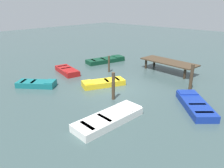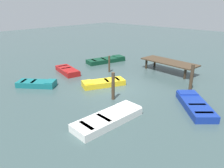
{
  "view_description": "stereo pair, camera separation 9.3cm",
  "coord_description": "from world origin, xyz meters",
  "views": [
    {
      "loc": [
        9.7,
        -10.41,
        5.7
      ],
      "look_at": [
        0.0,
        0.0,
        0.35
      ],
      "focal_mm": 34.56,
      "sensor_mm": 36.0,
      "label": 1
    },
    {
      "loc": [
        9.77,
        -10.35,
        5.7
      ],
      "look_at": [
        0.0,
        0.0,
        0.35
      ],
      "focal_mm": 34.56,
      "sensor_mm": 36.0,
      "label": 2
    }
  ],
  "objects": [
    {
      "name": "rowboat_white",
      "position": [
        3.05,
        -3.48,
        0.22
      ],
      "size": [
        1.53,
        3.93,
        0.46
      ],
      "rotation": [
        0.0,
        0.0,
        1.51
      ],
      "color": "silver",
      "rests_on": "ground_plane"
    },
    {
      "name": "rowboat_dark_green",
      "position": [
        -5.5,
        4.95,
        0.22
      ],
      "size": [
        2.23,
        4.18,
        0.46
      ],
      "rotation": [
        0.0,
        0.0,
        1.32
      ],
      "color": "#0C3823",
      "rests_on": "ground_plane"
    },
    {
      "name": "rowboat_red",
      "position": [
        -5.33,
        0.02,
        0.22
      ],
      "size": [
        3.16,
        1.79,
        0.46
      ],
      "rotation": [
        0.0,
        0.0,
        6.05
      ],
      "color": "maroon",
      "rests_on": "ground_plane"
    },
    {
      "name": "rowboat_blue",
      "position": [
        5.57,
        1.06,
        0.22
      ],
      "size": [
        3.29,
        3.38,
        0.46
      ],
      "rotation": [
        0.0,
        0.0,
        2.33
      ],
      "color": "navy",
      "rests_on": "ground_plane"
    },
    {
      "name": "mooring_piling_far_left",
      "position": [
        -2.92,
        2.74,
        0.72
      ],
      "size": [
        0.16,
        0.16,
        1.45
      ],
      "primitive_type": "cylinder",
      "color": "#423323",
      "rests_on": "ground_plane"
    },
    {
      "name": "mooring_piling_near_left",
      "position": [
        1.28,
        -1.25,
        0.88
      ],
      "size": [
        0.21,
        0.21,
        1.77
      ],
      "primitive_type": "cylinder",
      "color": "#423323",
      "rests_on": "ground_plane"
    },
    {
      "name": "mooring_piling_mid_right",
      "position": [
        4.15,
        3.57,
        0.92
      ],
      "size": [
        0.23,
        0.23,
        1.85
      ],
      "primitive_type": "cylinder",
      "color": "#423323",
      "rests_on": "ground_plane"
    },
    {
      "name": "ground_plane",
      "position": [
        0.0,
        0.0,
        0.0
      ],
      "size": [
        80.0,
        80.0,
        0.0
      ],
      "primitive_type": "plane",
      "color": "#384C4C"
    },
    {
      "name": "dock_segment",
      "position": [
        0.86,
        6.33,
        0.84
      ],
      "size": [
        5.1,
        2.21,
        0.95
      ],
      "rotation": [
        0.0,
        0.0,
        -0.08
      ],
      "color": "#423323",
      "rests_on": "ground_plane"
    },
    {
      "name": "rowboat_teal",
      "position": [
        -4.3,
        -3.43,
        0.22
      ],
      "size": [
        2.81,
        2.51,
        0.46
      ],
      "rotation": [
        0.0,
        0.0,
        0.66
      ],
      "color": "#14666B",
      "rests_on": "ground_plane"
    },
    {
      "name": "rowboat_yellow",
      "position": [
        -0.87,
        -0.01,
        0.22
      ],
      "size": [
        2.29,
        3.26,
        0.46
      ],
      "rotation": [
        0.0,
        0.0,
        4.27
      ],
      "color": "gold",
      "rests_on": "ground_plane"
    }
  ]
}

